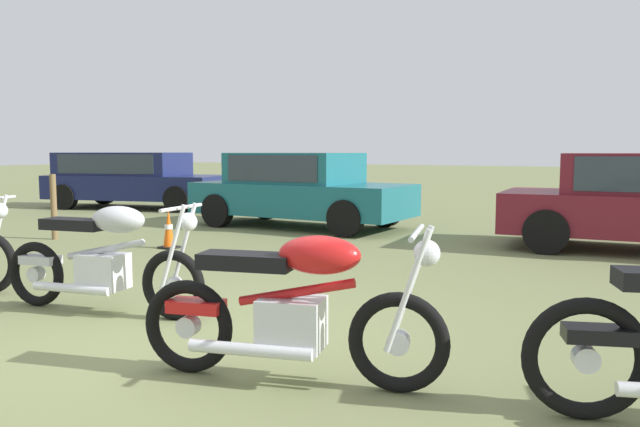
# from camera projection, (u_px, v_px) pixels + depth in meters

# --- Properties ---
(ground_plane) EXTENTS (120.00, 120.00, 0.00)m
(ground_plane) POSITION_uv_depth(u_px,v_px,m) (186.00, 341.00, 4.79)
(ground_plane) COLOR olive
(motorcycle_silver) EXTENTS (2.06, 0.83, 1.02)m
(motorcycle_silver) POSITION_uv_depth(u_px,v_px,m) (103.00, 259.00, 5.59)
(motorcycle_silver) COLOR black
(motorcycle_silver) RESTS_ON ground
(motorcycle_red) EXTENTS (1.94, 0.91, 1.02)m
(motorcycle_red) POSITION_uv_depth(u_px,v_px,m) (292.00, 308.00, 3.89)
(motorcycle_red) COLOR black
(motorcycle_red) RESTS_ON ground
(car_navy) EXTENTS (4.84, 3.04, 1.43)m
(car_navy) POSITION_uv_depth(u_px,v_px,m) (130.00, 176.00, 16.06)
(car_navy) COLOR #161E4C
(car_navy) RESTS_ON ground
(car_teal) EXTENTS (4.25, 1.94, 1.43)m
(car_teal) POSITION_uv_depth(u_px,v_px,m) (298.00, 186.00, 12.00)
(car_teal) COLOR #19606B
(car_teal) RESTS_ON ground
(fence_post_wooden) EXTENTS (0.10, 0.10, 1.08)m
(fence_post_wooden) POSITION_uv_depth(u_px,v_px,m) (54.00, 207.00, 10.31)
(fence_post_wooden) COLOR brown
(fence_post_wooden) RESTS_ON ground
(traffic_cone) EXTENTS (0.25, 0.25, 0.59)m
(traffic_cone) POSITION_uv_depth(u_px,v_px,m) (169.00, 230.00, 9.37)
(traffic_cone) COLOR #EA590F
(traffic_cone) RESTS_ON ground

